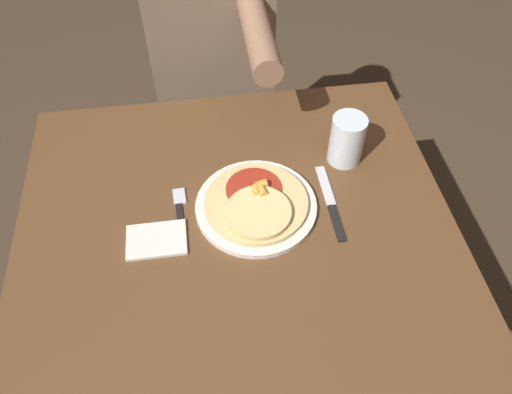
# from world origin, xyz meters

# --- Properties ---
(ground_plane) EXTENTS (8.00, 8.00, 0.00)m
(ground_plane) POSITION_xyz_m (0.00, 0.00, 0.00)
(ground_plane) COLOR #423323
(dining_table) EXTENTS (0.96, 0.92, 0.72)m
(dining_table) POSITION_xyz_m (0.00, 0.00, 0.61)
(dining_table) COLOR brown
(dining_table) RESTS_ON ground_plane
(plate) EXTENTS (0.27, 0.27, 0.01)m
(plate) POSITION_xyz_m (0.05, 0.06, 0.73)
(plate) COLOR silver
(plate) RESTS_ON dining_table
(pizza) EXTENTS (0.23, 0.23, 0.04)m
(pizza) POSITION_xyz_m (0.05, 0.05, 0.74)
(pizza) COLOR #DBBC7A
(pizza) RESTS_ON plate
(fork) EXTENTS (0.03, 0.18, 0.00)m
(fork) POSITION_xyz_m (-0.12, 0.06, 0.72)
(fork) COLOR black
(fork) RESTS_ON dining_table
(knife) EXTENTS (0.02, 0.22, 0.00)m
(knife) POSITION_xyz_m (0.22, 0.05, 0.72)
(knife) COLOR black
(knife) RESTS_ON dining_table
(drinking_glass) EXTENTS (0.08, 0.08, 0.13)m
(drinking_glass) POSITION_xyz_m (0.28, 0.18, 0.78)
(drinking_glass) COLOR silver
(drinking_glass) RESTS_ON dining_table
(napkin) EXTENTS (0.13, 0.09, 0.01)m
(napkin) POSITION_xyz_m (-0.17, -0.00, 0.72)
(napkin) COLOR silver
(napkin) RESTS_ON dining_table
(person_diner) EXTENTS (0.35, 0.52, 1.27)m
(person_diner) POSITION_xyz_m (0.00, 0.66, 0.74)
(person_diner) COLOR #2D2D38
(person_diner) RESTS_ON ground_plane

